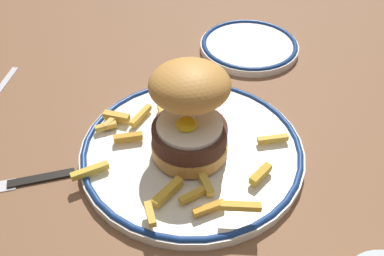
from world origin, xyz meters
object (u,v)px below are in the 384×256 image
dinner_plate (192,150)px  knife (11,184)px  side_plate (249,46)px  burger (190,109)px

dinner_plate → knife: 22.54cm
dinner_plate → side_plate: same height
burger → side_plate: size_ratio=0.72×
burger → side_plate: 28.18cm
burger → knife: bearing=-160.8°
dinner_plate → knife: (-21.35, -7.21, -0.58)cm
burger → knife: burger is taller
knife → burger: bearing=19.2°
dinner_plate → burger: 6.69cm
burger → knife: 23.45cm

